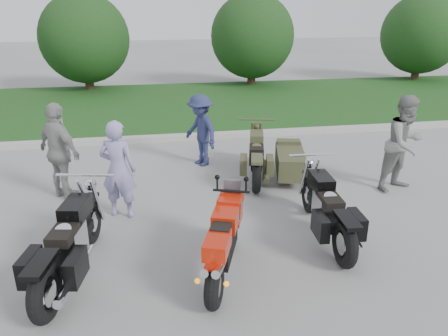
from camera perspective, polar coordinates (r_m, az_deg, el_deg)
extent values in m
plane|color=#999994|center=(6.72, -3.69, -11.55)|extent=(80.00, 80.00, 0.00)
cube|color=#A8A69E|center=(12.18, -6.83, 3.94)|extent=(60.00, 0.30, 0.15)
cube|color=#24551D|center=(16.19, -7.71, 8.15)|extent=(60.00, 8.00, 0.14)
cylinder|color=#3F2B1C|center=(19.53, -17.23, 11.18)|extent=(0.36, 0.36, 1.20)
sphere|color=#133413|center=(19.35, -17.75, 15.84)|extent=(3.60, 3.60, 3.60)
cylinder|color=#3F2B1C|center=(19.90, 3.60, 12.22)|extent=(0.36, 0.36, 1.20)
sphere|color=#133413|center=(19.72, 3.71, 16.82)|extent=(3.60, 3.60, 3.60)
cylinder|color=#3F2B1C|center=(23.08, 23.76, 11.74)|extent=(0.36, 0.36, 1.20)
sphere|color=#133413|center=(22.93, 24.36, 15.67)|extent=(3.60, 3.60, 3.60)
torus|color=black|center=(5.60, -1.28, -15.20)|extent=(0.38, 0.63, 0.60)
torus|color=black|center=(6.78, 0.99, -8.30)|extent=(0.30, 0.59, 0.59)
cube|color=black|center=(6.01, -0.10, -9.74)|extent=(0.55, 0.92, 0.34)
cube|color=#B71B07|center=(6.07, 0.25, -6.54)|extent=(0.49, 0.62, 0.25)
cube|color=#B71B07|center=(5.52, -0.88, -10.03)|extent=(0.45, 0.60, 0.21)
cube|color=black|center=(5.75, -0.32, -7.79)|extent=(0.35, 0.41, 0.10)
cube|color=#B71B07|center=(6.41, 0.78, -5.38)|extent=(0.44, 0.48, 0.39)
cylinder|color=silver|center=(5.39, -2.15, -12.86)|extent=(0.25, 0.46, 0.21)
cylinder|color=silver|center=(5.37, -0.68, -13.00)|extent=(0.25, 0.46, 0.21)
torus|color=black|center=(5.78, -22.34, -14.84)|extent=(0.33, 0.77, 0.75)
torus|color=black|center=(7.23, -16.90, -6.74)|extent=(0.26, 0.72, 0.71)
cube|color=black|center=(6.43, -19.38, -9.59)|extent=(0.49, 1.35, 0.15)
cube|color=silver|center=(6.39, -19.48, -8.91)|extent=(0.42, 0.55, 0.39)
cube|color=black|center=(6.52, -18.84, -5.12)|extent=(0.42, 0.65, 0.24)
cube|color=black|center=(6.16, -20.21, -8.05)|extent=(0.41, 0.60, 0.13)
cube|color=black|center=(5.56, -22.90, -11.49)|extent=(0.35, 0.64, 0.07)
cylinder|color=silver|center=(6.14, -18.63, -12.75)|extent=(0.34, 1.21, 0.11)
torus|color=black|center=(6.56, 15.49, -9.53)|extent=(0.23, 0.73, 0.72)
torus|color=black|center=(8.03, 11.08, -3.46)|extent=(0.17, 0.68, 0.68)
cube|color=black|center=(7.24, 13.11, -5.52)|extent=(0.31, 1.28, 0.15)
cube|color=silver|center=(7.20, 13.17, -4.91)|extent=(0.35, 0.50, 0.37)
cube|color=black|center=(7.36, 12.57, -1.77)|extent=(0.33, 0.60, 0.23)
cube|color=black|center=(6.99, 13.71, -4.06)|extent=(0.33, 0.55, 0.13)
cube|color=black|center=(6.38, 15.82, -6.56)|extent=(0.27, 0.60, 0.06)
cylinder|color=silver|center=(7.06, 15.45, -7.80)|extent=(0.18, 1.17, 0.11)
torus|color=black|center=(8.69, 4.27, -1.11)|extent=(0.33, 0.72, 0.70)
torus|color=black|center=(10.29, 4.17, 2.32)|extent=(0.27, 0.67, 0.66)
cube|color=black|center=(9.45, 4.23, 1.28)|extent=(0.50, 1.25, 0.14)
cube|color=#3F4226|center=(9.43, 4.25, 1.75)|extent=(0.41, 0.52, 0.36)
cube|color=#3F4226|center=(9.63, 4.27, 3.96)|extent=(0.41, 0.62, 0.23)
cube|color=black|center=(9.22, 4.29, 2.52)|extent=(0.40, 0.57, 0.12)
cube|color=#3F4226|center=(8.56, 4.34, 1.18)|extent=(0.35, 0.60, 0.06)
cylinder|color=#3F4226|center=(9.17, 5.39, -0.35)|extent=(0.36, 1.12, 0.10)
cube|color=#3F4226|center=(9.40, 8.62, 0.85)|extent=(0.85, 1.43, 0.46)
torus|color=black|center=(9.47, 10.13, 0.11)|extent=(0.25, 0.59, 0.58)
imported|color=#8F8BBD|center=(7.77, -13.65, -0.20)|extent=(0.75, 0.61, 1.76)
imported|color=gray|center=(9.37, 22.54, 2.97)|extent=(1.14, 1.02, 1.93)
imported|color=navy|center=(10.07, -3.07, 4.94)|extent=(1.04, 1.24, 1.67)
imported|color=#979792|center=(8.83, -20.66, 2.00)|extent=(1.10, 1.11, 1.88)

